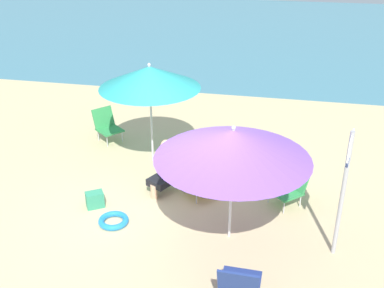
{
  "coord_description": "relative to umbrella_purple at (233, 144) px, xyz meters",
  "views": [
    {
      "loc": [
        1.71,
        -6.42,
        4.34
      ],
      "look_at": [
        0.2,
        0.88,
        0.7
      ],
      "focal_mm": 43.87,
      "sensor_mm": 36.0,
      "label": 1
    }
  ],
  "objects": [
    {
      "name": "ground_plane",
      "position": [
        -1.1,
        0.7,
        -1.54
      ],
      "size": [
        40.0,
        40.0,
        0.0
      ],
      "primitive_type": "plane",
      "color": "#D3BC8C"
    },
    {
      "name": "sea_water",
      "position": [
        -1.1,
        14.12,
        -1.54
      ],
      "size": [
        40.0,
        16.0,
        0.01
      ],
      "primitive_type": "cube",
      "color": "teal",
      "rests_on": "ground_plane"
    },
    {
      "name": "umbrella_purple",
      "position": [
        0.0,
        0.0,
        0.0
      ],
      "size": [
        2.19,
        2.19,
        1.81
      ],
      "color": "silver",
      "rests_on": "ground_plane"
    },
    {
      "name": "umbrella_teal",
      "position": [
        -1.79,
        2.11,
        0.17
      ],
      "size": [
        1.87,
        1.87,
        1.97
      ],
      "color": "silver",
      "rests_on": "ground_plane"
    },
    {
      "name": "beach_chair_a",
      "position": [
        -3.0,
        2.84,
        -1.19
      ],
      "size": [
        0.72,
        0.71,
        0.68
      ],
      "rotation": [
        0.0,
        0.0,
        -0.69
      ],
      "color": "#33934C",
      "rests_on": "ground_plane"
    },
    {
      "name": "beach_chair_b",
      "position": [
        -0.73,
        1.14,
        -1.23
      ],
      "size": [
        0.77,
        0.78,
        0.64
      ],
      "rotation": [
        0.0,
        0.0,
        -0.83
      ],
      "color": "gold",
      "rests_on": "ground_plane"
    },
    {
      "name": "beach_chair_c",
      "position": [
        0.86,
        1.11,
        -1.21
      ],
      "size": [
        0.72,
        0.71,
        0.64
      ],
      "rotation": [
        0.0,
        0.0,
        -2.38
      ],
      "color": "#33934C",
      "rests_on": "ground_plane"
    },
    {
      "name": "beach_chair_d",
      "position": [
        0.29,
        -1.32,
        -1.22
      ],
      "size": [
        0.51,
        0.61,
        0.65
      ],
      "rotation": [
        0.0,
        0.0,
        1.54
      ],
      "color": "navy",
      "rests_on": "ground_plane"
    },
    {
      "name": "person_a",
      "position": [
        -1.26,
        1.06,
        -1.06
      ],
      "size": [
        0.48,
        0.57,
        0.97
      ],
      "rotation": [
        0.0,
        0.0,
        4.24
      ],
      "color": "black",
      "rests_on": "ground_plane"
    },
    {
      "name": "person_b",
      "position": [
        -0.68,
        1.71,
        -1.09
      ],
      "size": [
        0.54,
        0.43,
        0.89
      ],
      "rotation": [
        0.0,
        0.0,
        0.41
      ],
      "color": "silver",
      "rests_on": "ground_plane"
    },
    {
      "name": "warning_sign",
      "position": [
        1.51,
        -0.07,
        -0.31
      ],
      "size": [
        0.11,
        0.43,
        1.9
      ],
      "rotation": [
        0.0,
        0.0,
        -0.19
      ],
      "color": "#ADADB2",
      "rests_on": "ground_plane"
    },
    {
      "name": "swim_ring",
      "position": [
        -1.82,
        -0.04,
        -1.49
      ],
      "size": [
        0.48,
        0.48,
        0.09
      ],
      "primitive_type": "torus",
      "color": "#238CD8",
      "rests_on": "ground_plane"
    },
    {
      "name": "beach_bag",
      "position": [
        -2.27,
        0.35,
        -1.41
      ],
      "size": [
        0.34,
        0.31,
        0.27
      ],
      "primitive_type": "cube",
      "rotation": [
        0.0,
        0.0,
        0.57
      ],
      "color": "#389970",
      "rests_on": "ground_plane"
    }
  ]
}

